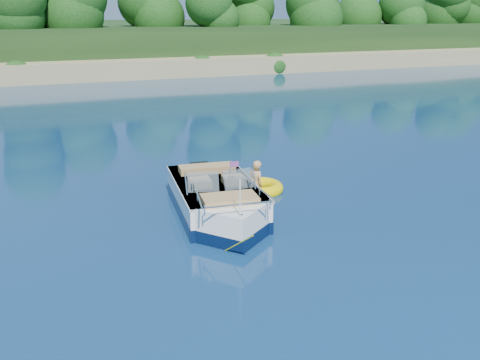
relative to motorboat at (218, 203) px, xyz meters
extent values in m
plane|color=#0A1D46|center=(1.20, -3.12, -0.38)|extent=(160.00, 160.00, 0.00)
cube|color=#928054|center=(1.20, 34.88, 0.12)|extent=(170.00, 8.00, 2.00)
cube|color=black|center=(1.20, 61.88, 0.62)|extent=(170.00, 56.00, 6.00)
cylinder|color=black|center=(1.20, 38.88, 2.92)|extent=(0.44, 0.44, 3.60)
cylinder|color=black|center=(21.20, 36.88, 2.42)|extent=(0.44, 0.44, 2.60)
sphere|color=black|center=(21.20, 36.88, 4.89)|extent=(4.29, 4.29, 4.29)
cube|color=white|center=(0.05, 0.39, -0.07)|extent=(2.53, 4.10, 1.08)
cube|color=white|center=(-0.18, -1.43, -0.07)|extent=(2.03, 2.03, 1.08)
cube|color=#071434|center=(0.05, 0.39, -0.21)|extent=(2.56, 4.14, 0.31)
cube|color=#071434|center=(-0.18, -1.43, -0.21)|extent=(2.07, 2.07, 0.31)
cube|color=tan|center=(0.09, 0.69, 0.24)|extent=(1.97, 2.90, 0.10)
cube|color=white|center=(0.05, 0.39, 0.44)|extent=(2.57, 4.11, 0.06)
cube|color=black|center=(0.32, 2.49, -0.02)|extent=(0.60, 0.43, 0.92)
cube|color=#8C9EA5|center=(-0.50, -0.26, 0.74)|extent=(0.84, 0.47, 0.50)
cube|color=#8C9EA5|center=(0.42, -0.38, 0.74)|extent=(0.80, 0.28, 0.50)
cube|color=tan|center=(-0.44, 0.19, 0.47)|extent=(0.63, 0.63, 0.41)
cube|color=tan|center=(0.47, 0.08, 0.47)|extent=(0.63, 0.63, 0.41)
cube|color=tan|center=(0.18, 1.40, 0.47)|extent=(1.66, 0.76, 0.39)
cube|color=tan|center=(-0.16, -1.24, 0.45)|extent=(1.44, 0.93, 0.35)
cylinder|color=white|center=(-0.28, -2.20, 0.91)|extent=(0.03, 0.03, 0.87)
cube|color=#FF1C31|center=(0.32, -0.37, 1.15)|extent=(0.23, 0.04, 0.14)
cube|color=silver|center=(-0.29, -2.25, 0.50)|extent=(0.11, 0.07, 0.05)
cylinder|color=#C9D617|center=(-0.49, -2.59, -0.02)|extent=(0.27, 1.08, 0.78)
torus|color=#FED703|center=(1.93, 1.52, -0.28)|extent=(1.87, 1.87, 0.38)
torus|color=red|center=(1.93, 1.52, -0.26)|extent=(1.54, 1.54, 0.13)
imported|color=tan|center=(1.79, 1.62, -0.38)|extent=(0.68, 0.91, 1.63)
camera|label=1|loc=(-4.63, -12.64, 4.88)|focal=40.00mm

